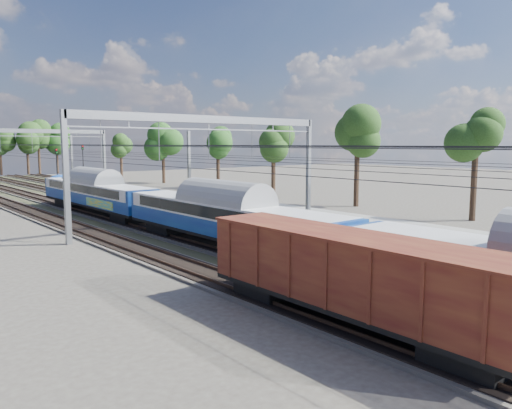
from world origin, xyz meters
TOP-DOWN VIEW (x-y plane):
  - track_bed at (-0.00, 45.00)m, footprint 21.00×130.00m
  - platform at (12.00, 20.00)m, footprint 3.00×70.00m
  - catenary at (0.33, 52.69)m, footprint 25.65×130.00m
  - tree_belt at (8.08, 91.42)m, footprint 40.00×102.05m
  - emu_train at (-4.50, 21.32)m, footprint 2.97×62.84m
  - freight_boxcar at (-9.00, 7.90)m, footprint 2.71×13.08m
  - worker at (3.50, 53.90)m, footprint 0.53×0.68m
  - signal_near at (-0.11, 66.69)m, footprint 0.44×0.41m
  - signal_far at (11.16, 86.87)m, footprint 0.44×0.40m

SIDE VIEW (x-z plane):
  - track_bed at x=0.00m, z-range -0.07..0.27m
  - platform at x=12.00m, z-range 0.00..0.30m
  - worker at x=3.50m, z-range 0.00..1.65m
  - freight_boxcar at x=-9.00m, z-range 0.37..3.74m
  - emu_train at x=-4.50m, z-range 0.38..4.73m
  - signal_near at x=-0.11m, z-range 0.81..6.90m
  - signal_far at x=11.16m, z-range 0.85..7.30m
  - catenary at x=0.33m, z-range 1.90..10.90m
  - tree_belt at x=8.08m, z-range 2.17..13.94m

